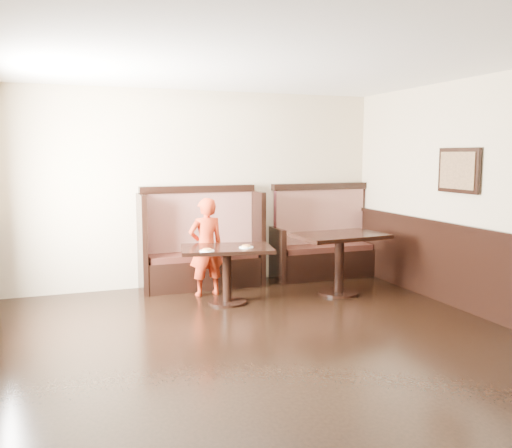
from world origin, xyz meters
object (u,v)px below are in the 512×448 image
booth_main (201,250)px  child (206,247)px  table_neighbor (339,249)px  booth_neighbor (323,246)px  table_main (227,260)px

booth_main → child: size_ratio=1.32×
booth_main → table_neighbor: (1.66, -1.06, 0.09)m
booth_main → booth_neighbor: bearing=-0.1°
booth_main → table_neighbor: bearing=-32.4°
booth_main → table_neighbor: size_ratio=1.40×
table_main → table_neighbor: size_ratio=1.00×
child → booth_neighbor: bearing=-171.3°
booth_main → booth_neighbor: 1.95m
child → booth_main: bearing=-101.7°
booth_neighbor → table_neighbor: (-0.29, -1.06, 0.14)m
table_neighbor → child: bearing=157.1°
booth_neighbor → table_neighbor: booth_neighbor is taller
table_main → child: 0.51m
booth_main → table_main: 0.99m
booth_neighbor → child: 2.08m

